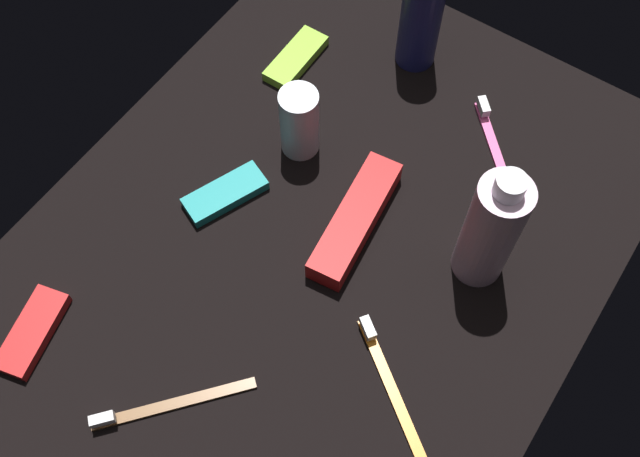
{
  "coord_description": "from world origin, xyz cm",
  "views": [
    {
      "loc": [
        -33.62,
        -23.04,
        79.88
      ],
      "look_at": [
        0.0,
        0.0,
        3.0
      ],
      "focal_mm": 41.63,
      "sensor_mm": 36.0,
      "label": 1
    }
  ],
  "objects_px": {
    "toothbrush_brown": "(164,406)",
    "snack_bar_red": "(32,332)",
    "toothpaste_box_red": "(355,220)",
    "snack_bar_lime": "(296,58)",
    "snack_bar_teal": "(225,194)",
    "toothbrush_orange": "(390,383)",
    "lotion_bottle": "(421,17)",
    "toothbrush_pink": "(496,150)",
    "bodywash_bottle": "(491,230)",
    "deodorant_stick": "(299,122)"
  },
  "relations": [
    {
      "from": "lotion_bottle",
      "to": "snack_bar_teal",
      "type": "height_order",
      "value": "lotion_bottle"
    },
    {
      "from": "bodywash_bottle",
      "to": "snack_bar_lime",
      "type": "distance_m",
      "value": 0.39
    },
    {
      "from": "snack_bar_teal",
      "to": "snack_bar_lime",
      "type": "bearing_deg",
      "value": 35.35
    },
    {
      "from": "lotion_bottle",
      "to": "toothbrush_brown",
      "type": "height_order",
      "value": "lotion_bottle"
    },
    {
      "from": "snack_bar_lime",
      "to": "snack_bar_teal",
      "type": "bearing_deg",
      "value": -167.74
    },
    {
      "from": "snack_bar_red",
      "to": "lotion_bottle",
      "type": "bearing_deg",
      "value": -28.4
    },
    {
      "from": "deodorant_stick",
      "to": "snack_bar_red",
      "type": "xyz_separation_m",
      "value": [
        -0.38,
        0.1,
        -0.04
      ]
    },
    {
      "from": "lotion_bottle",
      "to": "snack_bar_red",
      "type": "height_order",
      "value": "lotion_bottle"
    },
    {
      "from": "toothbrush_orange",
      "to": "snack_bar_lime",
      "type": "xyz_separation_m",
      "value": [
        0.31,
        0.35,
        0.0
      ]
    },
    {
      "from": "lotion_bottle",
      "to": "snack_bar_teal",
      "type": "distance_m",
      "value": 0.34
    },
    {
      "from": "toothbrush_orange",
      "to": "toothbrush_pink",
      "type": "xyz_separation_m",
      "value": [
        0.34,
        0.05,
        0.0
      ]
    },
    {
      "from": "lotion_bottle",
      "to": "toothpaste_box_red",
      "type": "distance_m",
      "value": 0.29
    },
    {
      "from": "deodorant_stick",
      "to": "toothpaste_box_red",
      "type": "height_order",
      "value": "deodorant_stick"
    },
    {
      "from": "bodywash_bottle",
      "to": "toothpaste_box_red",
      "type": "relative_size",
      "value": 1.08
    },
    {
      "from": "lotion_bottle",
      "to": "bodywash_bottle",
      "type": "bearing_deg",
      "value": -135.84
    },
    {
      "from": "toothbrush_brown",
      "to": "toothbrush_pink",
      "type": "height_order",
      "value": "same"
    },
    {
      "from": "bodywash_bottle",
      "to": "toothpaste_box_red",
      "type": "xyz_separation_m",
      "value": [
        -0.04,
        0.15,
        -0.07
      ]
    },
    {
      "from": "snack_bar_red",
      "to": "toothpaste_box_red",
      "type": "bearing_deg",
      "value": -49.31
    },
    {
      "from": "toothpaste_box_red",
      "to": "snack_bar_red",
      "type": "bearing_deg",
      "value": 137.98
    },
    {
      "from": "deodorant_stick",
      "to": "lotion_bottle",
      "type": "bearing_deg",
      "value": -12.31
    },
    {
      "from": "toothbrush_brown",
      "to": "toothbrush_orange",
      "type": "bearing_deg",
      "value": -49.66
    },
    {
      "from": "toothbrush_orange",
      "to": "toothbrush_brown",
      "type": "bearing_deg",
      "value": 130.34
    },
    {
      "from": "snack_bar_red",
      "to": "deodorant_stick",
      "type": "bearing_deg",
      "value": -29.25
    },
    {
      "from": "toothbrush_brown",
      "to": "snack_bar_lime",
      "type": "height_order",
      "value": "toothbrush_brown"
    },
    {
      "from": "deodorant_stick",
      "to": "toothbrush_orange",
      "type": "xyz_separation_m",
      "value": [
        -0.2,
        -0.26,
        -0.04
      ]
    },
    {
      "from": "bodywash_bottle",
      "to": "snack_bar_lime",
      "type": "height_order",
      "value": "bodywash_bottle"
    },
    {
      "from": "toothbrush_pink",
      "to": "lotion_bottle",
      "type": "bearing_deg",
      "value": 65.24
    },
    {
      "from": "lotion_bottle",
      "to": "deodorant_stick",
      "type": "xyz_separation_m",
      "value": [
        -0.21,
        0.05,
        -0.03
      ]
    },
    {
      "from": "snack_bar_teal",
      "to": "toothbrush_brown",
      "type": "bearing_deg",
      "value": -134.22
    },
    {
      "from": "toothbrush_brown",
      "to": "toothbrush_pink",
      "type": "relative_size",
      "value": 1.06
    },
    {
      "from": "deodorant_stick",
      "to": "toothbrush_pink",
      "type": "distance_m",
      "value": 0.26
    },
    {
      "from": "snack_bar_teal",
      "to": "toothbrush_orange",
      "type": "bearing_deg",
      "value": -84.28
    },
    {
      "from": "toothbrush_pink",
      "to": "toothpaste_box_red",
      "type": "xyz_separation_m",
      "value": [
        -0.19,
        0.09,
        0.01
      ]
    },
    {
      "from": "toothpaste_box_red",
      "to": "snack_bar_teal",
      "type": "xyz_separation_m",
      "value": [
        -0.06,
        0.16,
        -0.01
      ]
    },
    {
      "from": "snack_bar_lime",
      "to": "snack_bar_teal",
      "type": "distance_m",
      "value": 0.23
    },
    {
      "from": "toothpaste_box_red",
      "to": "snack_bar_lime",
      "type": "relative_size",
      "value": 1.69
    },
    {
      "from": "bodywash_bottle",
      "to": "toothbrush_orange",
      "type": "relative_size",
      "value": 1.23
    },
    {
      "from": "toothbrush_brown",
      "to": "snack_bar_teal",
      "type": "xyz_separation_m",
      "value": [
        0.25,
        0.11,
        0.0
      ]
    },
    {
      "from": "toothbrush_orange",
      "to": "toothpaste_box_red",
      "type": "bearing_deg",
      "value": 44.1
    },
    {
      "from": "snack_bar_teal",
      "to": "snack_bar_red",
      "type": "bearing_deg",
      "value": -172.18
    },
    {
      "from": "lotion_bottle",
      "to": "snack_bar_teal",
      "type": "xyz_separation_m",
      "value": [
        -0.33,
        0.08,
        -0.07
      ]
    },
    {
      "from": "bodywash_bottle",
      "to": "snack_bar_red",
      "type": "distance_m",
      "value": 0.52
    },
    {
      "from": "toothbrush_pink",
      "to": "toothbrush_orange",
      "type": "bearing_deg",
      "value": -171.78
    },
    {
      "from": "snack_bar_red",
      "to": "snack_bar_teal",
      "type": "relative_size",
      "value": 1.0
    },
    {
      "from": "toothbrush_brown",
      "to": "toothpaste_box_red",
      "type": "height_order",
      "value": "toothpaste_box_red"
    },
    {
      "from": "toothbrush_brown",
      "to": "snack_bar_red",
      "type": "distance_m",
      "value": 0.18
    },
    {
      "from": "lotion_bottle",
      "to": "toothbrush_pink",
      "type": "distance_m",
      "value": 0.2
    },
    {
      "from": "lotion_bottle",
      "to": "bodywash_bottle",
      "type": "relative_size",
      "value": 0.94
    },
    {
      "from": "toothbrush_orange",
      "to": "toothbrush_pink",
      "type": "bearing_deg",
      "value": 8.22
    },
    {
      "from": "bodywash_bottle",
      "to": "toothbrush_pink",
      "type": "xyz_separation_m",
      "value": [
        0.15,
        0.06,
        -0.08
      ]
    }
  ]
}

